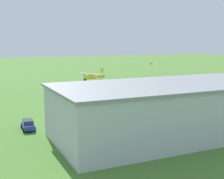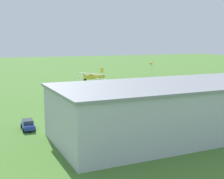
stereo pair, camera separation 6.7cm
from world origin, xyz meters
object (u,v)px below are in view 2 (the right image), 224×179
at_px(biplane, 94,77).
at_px(car_blue, 28,125).
at_px(person_near_hangar_door, 87,109).
at_px(windsock, 150,65).
at_px(hangar, 173,109).
at_px(person_watching_takeoff, 172,103).

relative_size(biplane, car_blue, 1.96).
distance_m(car_blue, person_near_hangar_door, 14.02).
height_order(person_near_hangar_door, windsock, windsock).
xyz_separation_m(biplane, car_blue, (18.65, 21.41, -4.48)).
relative_size(hangar, person_near_hangar_door, 21.11).
xyz_separation_m(biplane, person_near_hangar_door, (6.52, 14.38, -4.45)).
height_order(hangar, biplane, hangar).
relative_size(person_watching_takeoff, person_near_hangar_door, 0.92).
distance_m(person_near_hangar_door, windsock, 47.90).
distance_m(biplane, car_blue, 28.74).
relative_size(person_near_hangar_door, windsock, 0.25).
bearing_deg(hangar, person_watching_takeoff, -123.35).
height_order(biplane, windsock, biplane).
relative_size(biplane, person_near_hangar_door, 4.65).
bearing_deg(car_blue, person_watching_takeoff, -168.70).
bearing_deg(biplane, person_near_hangar_door, 65.62).
bearing_deg(person_near_hangar_door, windsock, -134.56).
bearing_deg(car_blue, person_near_hangar_door, -149.92).
height_order(hangar, person_watching_takeoff, hangar).
distance_m(car_blue, person_watching_takeoff, 31.52).
bearing_deg(person_near_hangar_door, person_watching_takeoff, 177.39).
bearing_deg(hangar, person_near_hangar_door, -67.06).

